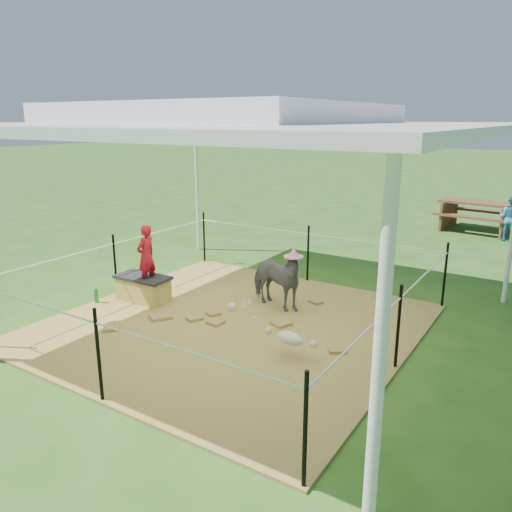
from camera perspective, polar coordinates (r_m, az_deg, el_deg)
The scene contains 13 objects.
ground at distance 6.88m, azimuth -2.71°, elevation -7.97°, with size 90.00×90.00×0.00m, color #2D5919.
hay_patch at distance 6.88m, azimuth -2.72°, elevation -7.85°, with size 4.60×4.60×0.03m, color brown.
canopy_tent at distance 6.32m, azimuth -3.03°, elevation 15.05°, with size 6.30×6.30×2.90m.
rope_fence at distance 6.65m, azimuth -2.78°, elevation -2.87°, with size 4.54×4.54×1.00m.
straw_bale at distance 7.84m, azimuth -12.73°, elevation -3.76°, with size 0.79×0.39×0.35m, color #AA8A3E.
dark_cloth at distance 7.78m, azimuth -12.82°, elevation -2.39°, with size 0.84×0.44×0.04m, color black.
woman at distance 7.59m, azimuth -12.49°, elevation 0.72°, with size 0.34×0.23×0.95m, color #B31122.
green_bottle at distance 7.97m, azimuth -17.80°, elevation -4.32°, with size 0.06×0.06×0.22m, color #1B7B30.
pony at distance 7.28m, azimuth 2.15°, elevation -2.70°, with size 0.47×1.03×0.87m, color #494A4E.
pink_hat at distance 7.14m, azimuth 2.19°, elevation 1.12°, with size 0.27×0.27×0.13m, color pink.
foal at distance 5.89m, azimuth 3.90°, elevation -9.08°, with size 0.94×0.52×0.52m, color beige, non-canonical shape.
picnic_table_near at distance 13.65m, azimuth 23.98°, elevation 4.17°, with size 1.81×1.31×0.75m, color brown.
distant_person at distance 12.84m, azimuth 27.09°, elevation 3.91°, with size 0.52×0.41×1.08m, color teal.
Camera 1 is at (3.67, -5.15, 2.73)m, focal length 35.00 mm.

